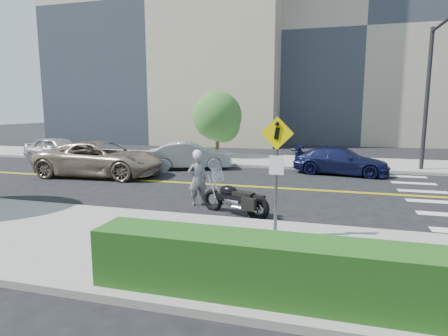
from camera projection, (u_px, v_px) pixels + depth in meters
ground_plane at (199, 184)px, 16.23m from camera, size 120.00×120.00×0.00m
sidewalk_near at (96, 239)px, 9.09m from camera, size 60.00×5.00×0.15m
sidewalk_far at (239, 160)px, 23.35m from camera, size 60.00×5.00×0.15m
building_left at (177, 16)px, 37.87m from camera, size 22.00×14.00×25.00m
building_mid at (361, 40)px, 37.25m from camera, size 18.00×14.00×20.00m
hedge at (366, 279)px, 5.69m from camera, size 9.00×0.90×1.00m
traffic_light at (433, 78)px, 17.66m from camera, size 0.28×4.50×7.00m
pedestrian_sign at (277, 163)px, 8.80m from camera, size 0.78×0.08×3.00m
motorcyclist at (198, 178)px, 12.52m from camera, size 0.77×0.70×1.88m
motorcycle at (235, 192)px, 11.41m from camera, size 2.41×1.46×1.41m
suv at (101, 159)px, 17.97m from camera, size 6.20×3.17×1.68m
parked_car_white at (58, 149)px, 22.79m from camera, size 4.77×2.59×1.54m
parked_car_silver at (190, 156)px, 20.07m from camera, size 4.67×3.06×1.45m
parked_car_blue at (341, 161)px, 18.50m from camera, size 4.81×2.52×1.33m
tree_far_a at (217, 116)px, 24.12m from camera, size 3.18×3.18×4.35m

